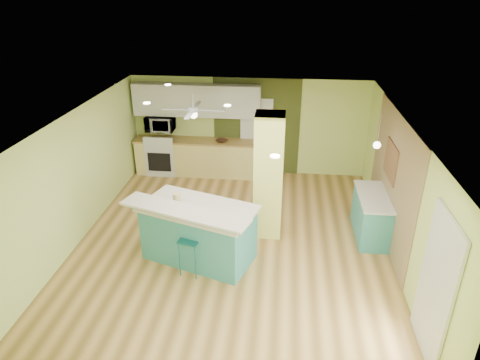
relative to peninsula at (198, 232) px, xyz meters
name	(u,v)px	position (x,y,z in m)	size (l,w,h in m)	color
floor	(232,244)	(0.55, 0.54, -0.57)	(6.00, 7.00, 0.01)	olive
ceiling	(231,120)	(0.55, 0.54, 1.94)	(6.00, 7.00, 0.01)	white
wall_back	(249,127)	(0.55, 4.04, 0.68)	(6.00, 0.01, 2.50)	#D1E97D
wall_front	(192,326)	(0.55, -2.97, 0.68)	(6.00, 0.01, 2.50)	#D1E97D
wall_left	(75,179)	(-2.46, 0.54, 0.68)	(0.01, 7.00, 2.50)	#D1E97D
wall_right	(400,194)	(3.55, 0.54, 0.68)	(0.01, 7.00, 2.50)	#D1E97D
wood_panel	(392,180)	(3.54, 1.14, 0.68)	(0.02, 3.40, 2.50)	#856B4C
olive_accent	(256,127)	(0.75, 4.03, 0.68)	(2.20, 0.02, 2.50)	#414A1D
interior_door	(256,137)	(0.75, 4.00, 0.43)	(0.82, 0.05, 2.00)	white
french_door	(436,288)	(3.52, -1.76, 0.48)	(0.04, 1.08, 2.10)	silver
column	(268,176)	(1.20, 1.04, 0.68)	(0.55, 0.55, 2.50)	#E0E469
kitchen_run	(198,157)	(-0.75, 3.74, -0.10)	(3.25, 0.63, 0.94)	#E6D078
stove	(163,156)	(-1.70, 3.73, -0.11)	(0.76, 0.66, 1.08)	silver
upper_cabinets	(197,100)	(-0.75, 3.86, 1.38)	(3.20, 0.34, 0.80)	silver
microwave	(160,124)	(-1.70, 3.74, 0.78)	(0.70, 0.48, 0.39)	silver
ceiling_fan	(193,110)	(-0.55, 2.54, 1.51)	(1.41, 1.41, 0.61)	silver
pendant_lamp	(377,145)	(3.20, 1.29, 1.32)	(0.14, 0.14, 0.69)	silver
wall_decor	(391,161)	(3.51, 1.34, 0.98)	(0.03, 0.90, 0.70)	brown
peninsula	(198,232)	(0.00, 0.00, 0.00)	(2.43, 1.84, 1.23)	teal
bar_stool	(192,236)	(-0.03, -0.38, 0.14)	(0.42, 0.42, 1.06)	#1B717C
side_counter	(371,216)	(3.25, 1.14, -0.12)	(0.59, 1.39, 0.89)	teal
fruit_bowl	(222,141)	(-0.10, 3.66, 0.41)	(0.28, 0.28, 0.07)	#392117
canister	(177,198)	(-0.40, 0.16, 0.59)	(0.14, 0.14, 0.18)	gold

